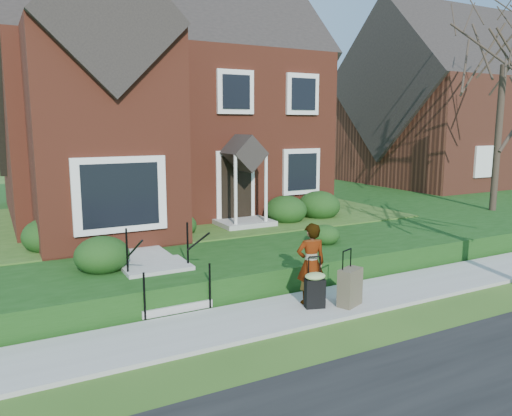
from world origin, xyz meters
TOP-DOWN VIEW (x-y plane):
  - ground at (0.00, 0.00)m, footprint 120.00×120.00m
  - sidewalk at (0.00, 0.00)m, footprint 60.00×1.60m
  - terrace at (4.00, 10.90)m, footprint 44.00×20.00m
  - walkway at (-2.50, 5.00)m, footprint 1.20×6.00m
  - main_house at (-0.21, 9.61)m, footprint 10.40×10.20m
  - neighbour_house at (16.00, 11.00)m, footprint 9.40×8.00m
  - front_steps at (-2.50, 1.84)m, footprint 1.40×2.02m
  - foundation_shrubs at (0.25, 4.78)m, footprint 9.69×4.17m
  - woman at (0.03, 0.12)m, footprint 0.68×0.52m
  - suitcase_black at (-0.03, -0.12)m, footprint 0.51×0.46m
  - suitcase_olive at (0.65, -0.34)m, footprint 0.59×0.47m
  - tree_gap at (10.34, 3.71)m, footprint 5.54×5.54m

SIDE VIEW (x-z plane):
  - ground at x=0.00m, z-range 0.00..0.00m
  - sidewalk at x=0.00m, z-range 0.00..0.08m
  - terrace at x=4.00m, z-range 0.00..0.60m
  - suitcase_olive at x=0.65m, z-range -0.11..1.02m
  - front_steps at x=-2.50m, z-range -0.28..1.22m
  - suitcase_black at x=-0.03m, z-range -0.04..0.99m
  - walkway at x=-2.50m, z-range 0.60..0.66m
  - woman at x=0.03m, z-range 0.08..1.73m
  - foundation_shrubs at x=0.25m, z-range 0.55..1.53m
  - neighbour_house at x=16.00m, z-range 0.65..9.85m
  - main_house at x=-0.21m, z-range 0.56..9.96m
  - tree_gap at x=10.34m, z-range 2.18..10.09m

